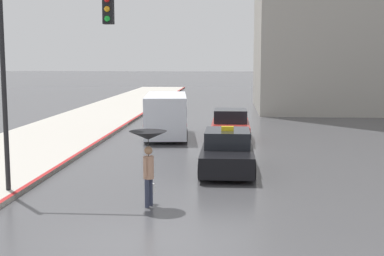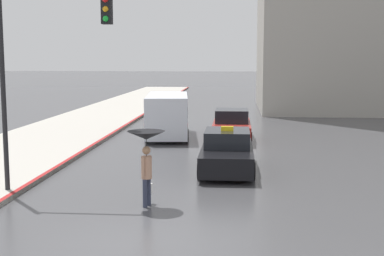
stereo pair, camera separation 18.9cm
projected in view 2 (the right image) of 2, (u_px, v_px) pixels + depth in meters
name	position (u px, v px, depth m)	size (l,w,h in m)	color
ground_plane	(132.00, 245.00, 11.50)	(300.00, 300.00, 0.00)	#424244
taxi	(227.00, 152.00, 19.04)	(1.91, 4.54, 1.60)	black
sedan_red	(232.00, 126.00, 26.11)	(1.91, 4.35, 1.50)	maroon
ambulance_van	(167.00, 114.00, 27.09)	(2.53, 5.52, 2.16)	silver
pedestrian_with_umbrella	(146.00, 146.00, 14.31)	(1.02, 1.02, 2.06)	#2D3347
traffic_light	(44.00, 52.00, 15.11)	(3.29, 0.38, 6.03)	black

